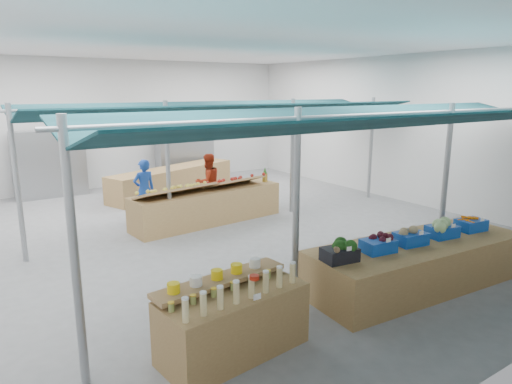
# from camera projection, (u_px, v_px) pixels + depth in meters

# --- Properties ---
(floor) EXTENTS (13.00, 13.00, 0.00)m
(floor) POSITION_uv_depth(u_px,v_px,m) (220.00, 232.00, 10.56)
(floor) COLOR slate
(floor) RESTS_ON ground
(hall) EXTENTS (13.00, 13.00, 13.00)m
(hall) POSITION_uv_depth(u_px,v_px,m) (189.00, 114.00, 11.14)
(hall) COLOR silver
(hall) RESTS_ON ground
(pole_grid) EXTENTS (10.00, 4.60, 3.00)m
(pole_grid) POSITION_uv_depth(u_px,v_px,m) (294.00, 162.00, 9.16)
(pole_grid) COLOR gray
(pole_grid) RESTS_ON floor
(awnings) EXTENTS (9.50, 7.08, 0.30)m
(awnings) POSITION_uv_depth(u_px,v_px,m) (295.00, 113.00, 8.94)
(awnings) COLOR #0A282E
(awnings) RESTS_ON pole_grid
(back_shelving_left) EXTENTS (2.00, 0.50, 2.00)m
(back_shelving_left) POSITION_uv_depth(u_px,v_px,m) (50.00, 164.00, 13.83)
(back_shelving_left) COLOR #B23F33
(back_shelving_left) RESTS_ON floor
(back_shelving_right) EXTENTS (2.00, 0.50, 2.00)m
(back_shelving_right) POSITION_uv_depth(u_px,v_px,m) (185.00, 153.00, 16.29)
(back_shelving_right) COLOR #B23F33
(back_shelving_right) RESTS_ON floor
(bottle_shelf) EXTENTS (1.92, 1.28, 1.10)m
(bottle_shelf) POSITION_uv_depth(u_px,v_px,m) (232.00, 319.00, 5.66)
(bottle_shelf) COLOR olive
(bottle_shelf) RESTS_ON floor
(veg_counter) EXTENTS (4.03, 1.60, 0.77)m
(veg_counter) POSITION_uv_depth(u_px,v_px,m) (418.00, 264.00, 7.61)
(veg_counter) COLOR olive
(veg_counter) RESTS_ON floor
(fruit_counter) EXTENTS (3.92, 1.22, 0.83)m
(fruit_counter) POSITION_uv_depth(u_px,v_px,m) (208.00, 206.00, 11.24)
(fruit_counter) COLOR olive
(fruit_counter) RESTS_ON floor
(far_counter) EXTENTS (4.60, 2.41, 0.82)m
(far_counter) POSITION_uv_depth(u_px,v_px,m) (173.00, 180.00, 14.41)
(far_counter) COLOR olive
(far_counter) RESTS_ON floor
(vendor_left) EXTENTS (0.59, 0.41, 1.54)m
(vendor_left) POSITION_uv_depth(u_px,v_px,m) (144.00, 190.00, 11.39)
(vendor_left) COLOR #1940A3
(vendor_left) RESTS_ON floor
(vendor_right) EXTENTS (0.79, 0.64, 1.54)m
(vendor_right) POSITION_uv_depth(u_px,v_px,m) (208.00, 182.00, 12.38)
(vendor_right) COLOR maroon
(vendor_right) RESTS_ON floor
(crate_broccoli) EXTENTS (0.55, 0.44, 0.35)m
(crate_broccoli) POSITION_uv_depth(u_px,v_px,m) (340.00, 251.00, 6.67)
(crate_broccoli) COLOR black
(crate_broccoli) RESTS_ON veg_counter
(crate_beets) EXTENTS (0.55, 0.44, 0.29)m
(crate_beets) POSITION_uv_depth(u_px,v_px,m) (378.00, 244.00, 7.05)
(crate_beets) COLOR #0F43A6
(crate_beets) RESTS_ON veg_counter
(crate_celeriac) EXTENTS (0.55, 0.44, 0.31)m
(crate_celeriac) POSITION_uv_depth(u_px,v_px,m) (411.00, 236.00, 7.39)
(crate_celeriac) COLOR #0F43A6
(crate_celeriac) RESTS_ON veg_counter
(crate_cabbage) EXTENTS (0.55, 0.44, 0.35)m
(crate_cabbage) POSITION_uv_depth(u_px,v_px,m) (442.00, 228.00, 7.76)
(crate_cabbage) COLOR #0F43A6
(crate_cabbage) RESTS_ON veg_counter
(crate_carrots) EXTENTS (0.55, 0.44, 0.29)m
(crate_carrots) POSITION_uv_depth(u_px,v_px,m) (471.00, 224.00, 8.14)
(crate_carrots) COLOR #0F43A6
(crate_carrots) RESTS_ON veg_counter
(sparrow) EXTENTS (0.12, 0.09, 0.11)m
(sparrow) POSITION_uv_depth(u_px,v_px,m) (337.00, 250.00, 6.45)
(sparrow) COLOR brown
(sparrow) RESTS_ON crate_broccoli
(pole_ribbon) EXTENTS (0.12, 0.12, 0.28)m
(pole_ribbon) POSITION_uv_depth(u_px,v_px,m) (255.00, 279.00, 5.29)
(pole_ribbon) COLOR #B01E0B
(pole_ribbon) RESTS_ON pole_grid
(apple_heap_yellow) EXTENTS (1.99, 0.99, 0.27)m
(apple_heap_yellow) POSITION_uv_depth(u_px,v_px,m) (176.00, 189.00, 10.48)
(apple_heap_yellow) COLOR #997247
(apple_heap_yellow) RESTS_ON fruit_counter
(apple_heap_red) EXTENTS (1.59, 0.93, 0.27)m
(apple_heap_red) POSITION_uv_depth(u_px,v_px,m) (236.00, 180.00, 11.51)
(apple_heap_red) COLOR #997247
(apple_heap_red) RESTS_ON fruit_counter
(pineapple) EXTENTS (0.14, 0.14, 0.39)m
(pineapple) POSITION_uv_depth(u_px,v_px,m) (265.00, 175.00, 12.10)
(pineapple) COLOR #8C6019
(pineapple) RESTS_ON fruit_counter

